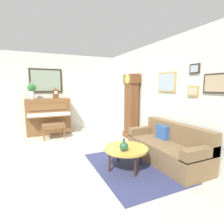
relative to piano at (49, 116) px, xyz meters
The scene contains 12 objects.
ground_plane 2.34m from the piano, ahead, with size 6.40×6.00×0.10m, color beige.
wall_left 0.90m from the piano, 147.34° to the left, with size 0.13×4.90×2.80m.
wall_back 3.55m from the piano, 49.57° to the left, with size 5.30×0.13×2.80m.
area_rug 3.78m from the piano, 21.28° to the left, with size 2.10×1.50×0.01m, color navy.
piano is the anchor object (origin of this frame).
piano_bench 0.77m from the piano, ahead, with size 0.42×0.70×0.48m.
grandfather_clock 2.90m from the piano, 55.81° to the left, with size 0.52×0.34×2.03m.
couch 4.17m from the piano, 31.84° to the left, with size 1.90×0.80×0.84m.
coffee_table 3.67m from the piano, 18.89° to the left, with size 0.88×0.88×0.44m.
mantel_clock 0.83m from the piano, 89.44° to the left, with size 0.13×0.18×0.38m.
flower_vase 1.05m from the piano, 89.74° to the right, with size 0.26×0.26×0.58m.
green_jug 3.76m from the piano, 16.43° to the left, with size 0.17×0.17×0.24m.
Camera 1 is at (4.19, -0.68, 1.64)m, focal length 28.13 mm.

